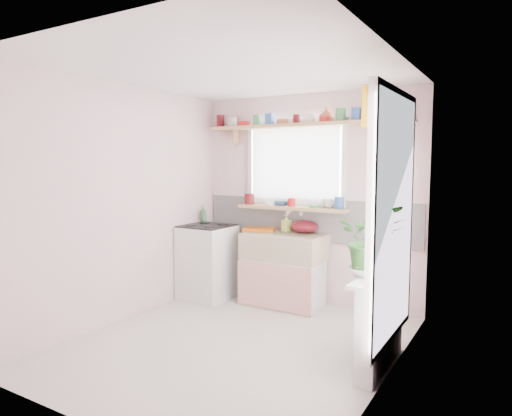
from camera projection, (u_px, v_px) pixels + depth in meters
The scene contains 19 objects.
room at pixel (337, 194), 4.53m from camera, with size 3.20×3.20×3.20m.
sink_unit at pixel (284, 269), 5.40m from camera, with size 0.95×0.65×1.11m.
cooker at pixel (207, 261), 5.67m from camera, with size 0.58×0.58×0.93m.
radiator_ledge at pixel (380, 320), 3.73m from camera, with size 0.22×0.95×0.78m.
windowsill at pixel (292, 208), 5.49m from camera, with size 1.40×0.22×0.04m, color tan.
pine_shelf at pixel (303, 125), 5.31m from camera, with size 2.52×0.24×0.04m, color tan.
shelf_crockery at pixel (303, 119), 5.30m from camera, with size 2.47×0.11×0.12m.
sill_crockery at pixel (292, 202), 5.48m from camera, with size 1.35×0.11×0.12m.
dish_tray at pixel (259, 229), 5.60m from camera, with size 0.38×0.28×0.04m, color #CD5B12.
colander at pixel (305, 226), 5.45m from camera, with size 0.33×0.33×0.15m, color maroon.
jade_plant at pixel (373, 239), 3.68m from camera, with size 0.53×0.46×0.59m, color #346C2B.
fruit_bowl at pixel (367, 272), 3.65m from camera, with size 0.30×0.30×0.07m, color silver.
herb_pot at pixel (375, 272), 3.41m from camera, with size 0.10×0.07×0.19m, color #38702D.
soap_bottle_sink at pixel (286, 223), 5.57m from camera, with size 0.09×0.09×0.20m, color #E2F86E.
sill_cup at pixel (329, 203), 5.31m from camera, with size 0.13×0.13×0.11m, color beige.
sill_bowl at pixel (282, 203), 5.62m from camera, with size 0.19×0.19×0.06m, color #305A9C.
shelf_vase at pixel (326, 115), 5.22m from camera, with size 0.16×0.16×0.17m, color #A95334.
cooker_bottle at pixel (203, 214), 5.92m from camera, with size 0.08×0.08×0.21m, color #41824C.
fruit at pixel (368, 264), 3.65m from camera, with size 0.20×0.14×0.10m.
Camera 1 is at (2.28, -3.44, 1.67)m, focal length 32.00 mm.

